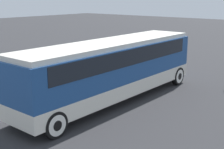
% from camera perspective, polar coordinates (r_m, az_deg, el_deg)
% --- Properties ---
extents(ground_plane, '(120.00, 120.00, 0.00)m').
position_cam_1_polar(ground_plane, '(16.16, 0.00, -4.78)').
color(ground_plane, '#2D2D30').
extents(tour_bus, '(11.50, 2.58, 3.09)m').
position_cam_1_polar(tour_bus, '(15.73, 0.23, 1.75)').
color(tour_bus, silver).
rests_on(tour_bus, ground_plane).
extents(parked_car_mid, '(4.27, 1.94, 1.44)m').
position_cam_1_polar(parked_car_mid, '(22.50, -2.34, 2.54)').
color(parked_car_mid, '#BCBCC1').
rests_on(parked_car_mid, ground_plane).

